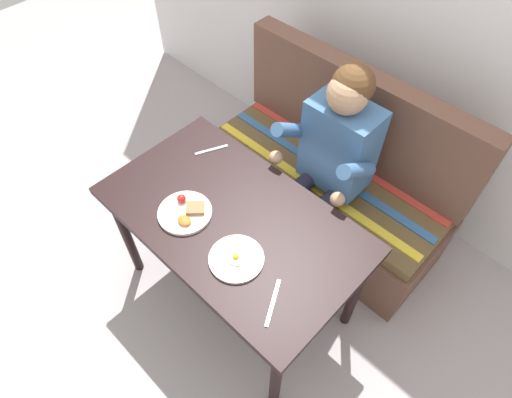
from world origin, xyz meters
name	(u,v)px	position (x,y,z in m)	size (l,w,h in m)	color
ground_plane	(238,292)	(0.00, 0.00, 0.00)	(8.00, 8.00, 0.00)	#A39A9B
table	(233,227)	(0.00, 0.00, 0.65)	(1.20, 0.70, 0.73)	black
couch	(328,182)	(0.00, 0.76, 0.33)	(1.44, 0.56, 1.00)	brown
person	(330,155)	(0.08, 0.59, 0.74)	(0.45, 0.61, 1.21)	#3F6899
plate_breakfast	(186,212)	(-0.16, -0.13, 0.74)	(0.24, 0.24, 0.05)	white
plate_eggs	(236,259)	(0.17, -0.14, 0.74)	(0.23, 0.23, 0.04)	white
fork	(212,150)	(-0.37, 0.22, 0.73)	(0.01, 0.17, 0.01)	silver
knife	(273,303)	(0.40, -0.18, 0.73)	(0.01, 0.20, 0.01)	silver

